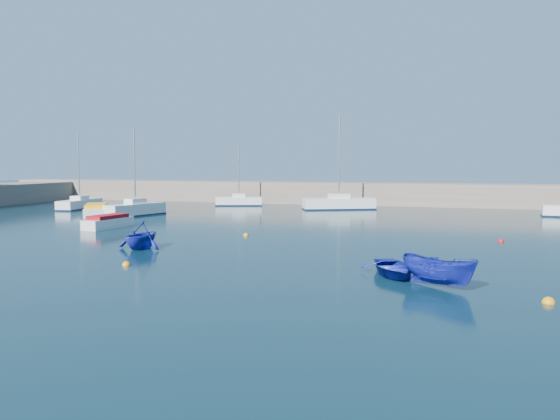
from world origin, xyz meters
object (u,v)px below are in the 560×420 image
(sailboat_3, at_px, (136,209))
(dinghy_left, at_px, (141,235))
(motorboat_2, at_px, (96,210))
(dinghy_right, at_px, (439,271))
(motorboat_1, at_px, (108,222))
(sailboat_4, at_px, (80,204))
(sailboat_6, at_px, (339,203))
(dinghy_center, at_px, (394,268))
(sailboat_5, at_px, (239,201))

(sailboat_3, relative_size, dinghy_left, 2.67)
(motorboat_2, height_order, dinghy_right, dinghy_right)
(motorboat_1, height_order, motorboat_2, motorboat_2)
(dinghy_right, bearing_deg, motorboat_2, 85.78)
(sailboat_4, height_order, dinghy_left, sailboat_4)
(sailboat_6, bearing_deg, dinghy_left, 144.11)
(sailboat_4, bearing_deg, motorboat_2, -48.32)
(dinghy_center, bearing_deg, motorboat_1, 131.28)
(sailboat_4, relative_size, motorboat_2, 1.48)
(motorboat_2, bearing_deg, dinghy_center, -65.44)
(motorboat_2, height_order, dinghy_left, dinghy_left)
(motorboat_2, xyz_separation_m, dinghy_left, (14.69, -16.47, 0.29))
(sailboat_4, distance_m, sailboat_5, 17.55)
(sailboat_3, xyz_separation_m, dinghy_center, (25.79, -20.88, -0.29))
(sailboat_4, bearing_deg, sailboat_3, -31.79)
(sailboat_3, height_order, sailboat_4, sailboat_4)
(dinghy_center, relative_size, dinghy_right, 1.02)
(sailboat_3, bearing_deg, motorboat_2, -148.72)
(sailboat_4, relative_size, dinghy_left, 2.69)
(dinghy_left, bearing_deg, dinghy_right, -12.70)
(motorboat_1, distance_m, dinghy_left, 11.40)
(motorboat_2, bearing_deg, sailboat_6, 1.74)
(dinghy_center, xyz_separation_m, dinghy_right, (1.93, -1.68, 0.29))
(sailboat_3, height_order, sailboat_5, sailboat_3)
(motorboat_1, height_order, dinghy_right, dinghy_right)
(sailboat_4, relative_size, sailboat_6, 0.83)
(sailboat_5, relative_size, dinghy_center, 2.09)
(dinghy_center, height_order, dinghy_right, dinghy_right)
(sailboat_3, distance_m, sailboat_6, 21.23)
(dinghy_center, bearing_deg, dinghy_left, 145.53)
(sailboat_6, relative_size, dinghy_right, 2.98)
(dinghy_center, xyz_separation_m, dinghy_left, (-14.76, 3.48, 0.46))
(sailboat_4, xyz_separation_m, motorboat_2, (6.34, -6.07, -0.04))
(sailboat_3, relative_size, sailboat_6, 0.83)
(sailboat_5, xyz_separation_m, motorboat_1, (-1.80, -23.36, -0.08))
(sailboat_5, relative_size, motorboat_1, 1.64)
(sailboat_4, bearing_deg, dinghy_center, -40.62)
(motorboat_2, distance_m, dinghy_center, 35.58)
(sailboat_5, height_order, dinghy_center, sailboat_5)
(sailboat_5, bearing_deg, motorboat_2, 133.04)
(sailboat_6, xyz_separation_m, motorboat_1, (-13.90, -21.71, -0.18))
(sailboat_4, bearing_deg, sailboat_6, 10.76)
(motorboat_1, height_order, dinghy_left, dinghy_left)
(dinghy_center, bearing_deg, sailboat_4, 122.77)
(dinghy_left, xyz_separation_m, dinghy_right, (16.70, -5.16, -0.17))
(dinghy_center, relative_size, dinghy_left, 1.11)
(sailboat_6, bearing_deg, motorboat_2, 98.62)
(dinghy_left, bearing_deg, motorboat_1, 137.86)
(sailboat_6, distance_m, dinghy_center, 34.58)
(sailboat_4, bearing_deg, dinghy_left, -51.59)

